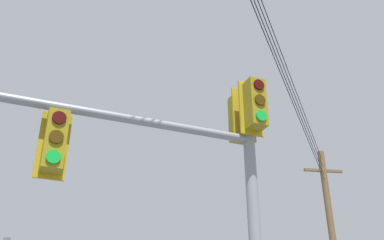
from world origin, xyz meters
TOP-DOWN VIEW (x-y plane):
  - signal_mast_assembly at (0.41, 0.30)m, footprint 4.42×4.95m

SIDE VIEW (x-z plane):
  - signal_mast_assembly at x=0.41m, z-range 1.33..7.54m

